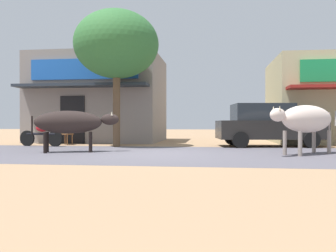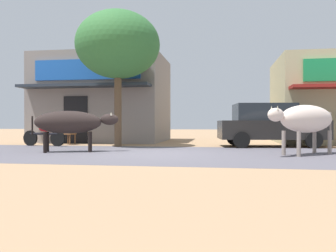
{
  "view_description": "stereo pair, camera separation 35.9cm",
  "coord_description": "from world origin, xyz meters",
  "px_view_note": "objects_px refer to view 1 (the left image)",
  "views": [
    {
      "loc": [
        1.72,
        -10.1,
        0.9
      ],
      "look_at": [
        0.22,
        1.66,
        0.8
      ],
      "focal_mm": 37.05,
      "sensor_mm": 36.0,
      "label": 1
    },
    {
      "loc": [
        2.08,
        -10.05,
        0.9
      ],
      "look_at": [
        0.22,
        1.66,
        0.8
      ],
      "focal_mm": 37.05,
      "sensor_mm": 36.0,
      "label": 2
    }
  ],
  "objects_px": {
    "parked_motorcycle": "(42,134)",
    "roadside_tree": "(116,45)",
    "cow_near_brown": "(71,123)",
    "cow_far_dark": "(306,119)",
    "parked_hatchback_car": "(267,125)",
    "cafe_chair_near_tree": "(65,132)"
  },
  "relations": [
    {
      "from": "cow_near_brown",
      "to": "cafe_chair_near_tree",
      "type": "bearing_deg",
      "value": 116.47
    },
    {
      "from": "roadside_tree",
      "to": "cow_near_brown",
      "type": "distance_m",
      "value": 4.08
    },
    {
      "from": "parked_hatchback_car",
      "to": "cow_far_dark",
      "type": "xyz_separation_m",
      "value": [
        0.59,
        -3.37,
        0.17
      ]
    },
    {
      "from": "parked_hatchback_car",
      "to": "cow_near_brown",
      "type": "bearing_deg",
      "value": -151.53
    },
    {
      "from": "parked_motorcycle",
      "to": "roadside_tree",
      "type": "bearing_deg",
      "value": 3.99
    },
    {
      "from": "parked_motorcycle",
      "to": "cafe_chair_near_tree",
      "type": "xyz_separation_m",
      "value": [
        0.52,
        0.98,
        0.05
      ]
    },
    {
      "from": "parked_motorcycle",
      "to": "parked_hatchback_car",
      "type": "bearing_deg",
      "value": 6.65
    },
    {
      "from": "parked_hatchback_car",
      "to": "cow_far_dark",
      "type": "height_order",
      "value": "parked_hatchback_car"
    },
    {
      "from": "roadside_tree",
      "to": "parked_motorcycle",
      "type": "height_order",
      "value": "roadside_tree"
    },
    {
      "from": "roadside_tree",
      "to": "parked_motorcycle",
      "type": "distance_m",
      "value": 4.53
    },
    {
      "from": "roadside_tree",
      "to": "cafe_chair_near_tree",
      "type": "distance_m",
      "value": 4.24
    },
    {
      "from": "parked_hatchback_car",
      "to": "cow_near_brown",
      "type": "relative_size",
      "value": 1.61
    },
    {
      "from": "parked_hatchback_car",
      "to": "cafe_chair_near_tree",
      "type": "distance_m",
      "value": 8.18
    },
    {
      "from": "cow_far_dark",
      "to": "cafe_chair_near_tree",
      "type": "distance_m",
      "value": 9.39
    },
    {
      "from": "cow_near_brown",
      "to": "cafe_chair_near_tree",
      "type": "height_order",
      "value": "cow_near_brown"
    },
    {
      "from": "parked_motorcycle",
      "to": "cow_far_dark",
      "type": "distance_m",
      "value": 9.59
    },
    {
      "from": "cafe_chair_near_tree",
      "to": "parked_motorcycle",
      "type": "bearing_deg",
      "value": -117.81
    },
    {
      "from": "cow_far_dark",
      "to": "roadside_tree",
      "type": "bearing_deg",
      "value": 158.01
    },
    {
      "from": "roadside_tree",
      "to": "cow_near_brown",
      "type": "bearing_deg",
      "value": -104.56
    },
    {
      "from": "roadside_tree",
      "to": "cow_near_brown",
      "type": "relative_size",
      "value": 2.03
    },
    {
      "from": "parked_hatchback_car",
      "to": "cafe_chair_near_tree",
      "type": "xyz_separation_m",
      "value": [
        -8.17,
        -0.03,
        -0.33
      ]
    },
    {
      "from": "cow_near_brown",
      "to": "cow_far_dark",
      "type": "xyz_separation_m",
      "value": [
        7.04,
        0.13,
        0.09
      ]
    }
  ]
}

